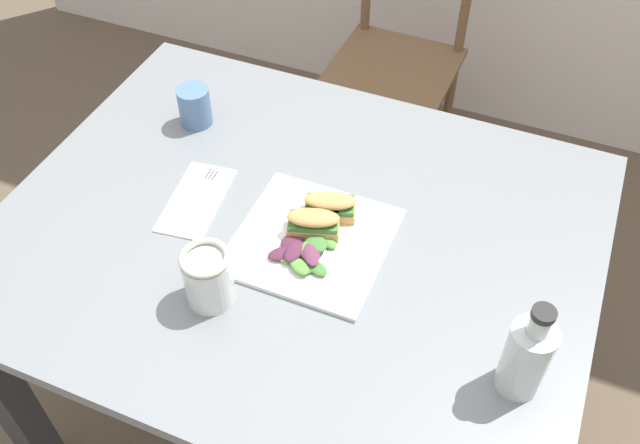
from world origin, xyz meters
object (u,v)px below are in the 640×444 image
at_px(plate_lunch, 312,241).
at_px(fork_on_napkin, 200,193).
at_px(sandwich_half_front, 313,223).
at_px(dining_table, 296,266).
at_px(chair_wooden_far, 397,60).
at_px(cup_extra_side, 195,106).
at_px(mason_jar_iced_tea, 209,279).
at_px(bottle_cold_brew, 525,360).
at_px(sandwich_half_back, 330,206).

relative_size(plate_lunch, fork_on_napkin, 1.59).
bearing_deg(sandwich_half_front, fork_on_napkin, 177.09).
height_order(dining_table, sandwich_half_front, sandwich_half_front).
xyz_separation_m(chair_wooden_far, cup_extra_side, (-0.24, -0.84, 0.34)).
relative_size(sandwich_half_front, mason_jar_iced_tea, 0.96).
xyz_separation_m(plate_lunch, cup_extra_side, (-0.40, 0.24, 0.04)).
distance_m(chair_wooden_far, sandwich_half_front, 1.13).
xyz_separation_m(chair_wooden_far, bottle_cold_brew, (0.60, -1.24, 0.36)).
bearing_deg(cup_extra_side, fork_on_napkin, -59.22).
height_order(chair_wooden_far, sandwich_half_back, chair_wooden_far).
height_order(dining_table, mason_jar_iced_tea, mason_jar_iced_tea).
xyz_separation_m(chair_wooden_far, plate_lunch, (0.16, -1.08, 0.30)).
bearing_deg(chair_wooden_far, sandwich_half_front, -81.88).
bearing_deg(plate_lunch, sandwich_half_back, 83.83).
bearing_deg(cup_extra_side, sandwich_half_front, -29.75).
distance_m(chair_wooden_far, cup_extra_side, 0.94).
xyz_separation_m(plate_lunch, mason_jar_iced_tea, (-0.12, -0.20, 0.05)).
relative_size(dining_table, sandwich_half_front, 10.48).
xyz_separation_m(fork_on_napkin, cup_extra_side, (-0.13, 0.21, 0.04)).
bearing_deg(sandwich_half_front, sandwich_half_back, 77.15).
relative_size(sandwich_half_back, fork_on_napkin, 0.62).
height_order(bottle_cold_brew, cup_extra_side, bottle_cold_brew).
xyz_separation_m(bottle_cold_brew, mason_jar_iced_tea, (-0.56, -0.04, -0.02)).
bearing_deg(cup_extra_side, sandwich_half_back, -22.57).
distance_m(plate_lunch, fork_on_napkin, 0.27).
relative_size(chair_wooden_far, mason_jar_iced_tea, 7.32).
bearing_deg(bottle_cold_brew, sandwich_half_back, 152.07).
relative_size(chair_wooden_far, sandwich_half_back, 7.60).
xyz_separation_m(chair_wooden_far, fork_on_napkin, (-0.12, -1.05, 0.30)).
height_order(fork_on_napkin, mason_jar_iced_tea, mason_jar_iced_tea).
bearing_deg(sandwich_half_front, chair_wooden_far, 98.12).
bearing_deg(cup_extra_side, mason_jar_iced_tea, -57.53).
xyz_separation_m(plate_lunch, sandwich_half_back, (0.01, 0.07, 0.03)).
bearing_deg(cup_extra_side, bottle_cold_brew, -25.39).
height_order(plate_lunch, cup_extra_side, cup_extra_side).
xyz_separation_m(bottle_cold_brew, cup_extra_side, (-0.84, 0.40, -0.03)).
distance_m(sandwich_half_front, mason_jar_iced_tea, 0.24).
xyz_separation_m(dining_table, cup_extra_side, (-0.35, 0.22, 0.17)).
bearing_deg(dining_table, chair_wooden_far, 95.88).
xyz_separation_m(chair_wooden_far, sandwich_half_front, (0.15, -1.07, 0.33)).
bearing_deg(mason_jar_iced_tea, bottle_cold_brew, 4.06).
bearing_deg(chair_wooden_far, fork_on_napkin, -96.27).
bearing_deg(sandwich_half_back, dining_table, -136.79).
bearing_deg(mason_jar_iced_tea, sandwich_half_back, 64.60).
bearing_deg(fork_on_napkin, sandwich_half_back, 8.61).
xyz_separation_m(dining_table, plate_lunch, (0.05, -0.02, 0.13)).
height_order(dining_table, chair_wooden_far, chair_wooden_far).
height_order(fork_on_napkin, bottle_cold_brew, bottle_cold_brew).
relative_size(dining_table, sandwich_half_back, 10.48).
distance_m(sandwich_half_back, mason_jar_iced_tea, 0.30).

